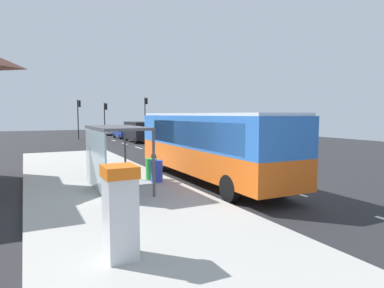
% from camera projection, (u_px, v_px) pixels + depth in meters
% --- Properties ---
extents(ground_plane, '(56.00, 92.00, 0.04)m').
position_uv_depth(ground_plane, '(155.00, 154.00, 27.07)').
color(ground_plane, '#262628').
extents(sidewalk_platform, '(6.20, 30.00, 0.18)m').
position_uv_depth(sidewalk_platform, '(109.00, 190.00, 13.52)').
color(sidewalk_platform, '#ADAAA3').
rests_on(sidewalk_platform, ground).
extents(lane_stripe_seg_1, '(0.16, 2.20, 0.01)m').
position_uv_depth(lane_stripe_seg_1, '(287.00, 191.00, 13.83)').
color(lane_stripe_seg_1, silver).
rests_on(lane_stripe_seg_1, ground).
extents(lane_stripe_seg_2, '(0.16, 2.20, 0.01)m').
position_uv_depth(lane_stripe_seg_2, '(223.00, 172.00, 18.28)').
color(lane_stripe_seg_2, silver).
rests_on(lane_stripe_seg_2, ground).
extents(lane_stripe_seg_3, '(0.16, 2.20, 0.01)m').
position_uv_depth(lane_stripe_seg_3, '(184.00, 161.00, 22.73)').
color(lane_stripe_seg_3, silver).
rests_on(lane_stripe_seg_3, ground).
extents(lane_stripe_seg_4, '(0.16, 2.20, 0.01)m').
position_uv_depth(lane_stripe_seg_4, '(158.00, 153.00, 27.18)').
color(lane_stripe_seg_4, silver).
rests_on(lane_stripe_seg_4, ground).
extents(lane_stripe_seg_5, '(0.16, 2.20, 0.01)m').
position_uv_depth(lane_stripe_seg_5, '(139.00, 148.00, 31.63)').
color(lane_stripe_seg_5, silver).
rests_on(lane_stripe_seg_5, ground).
extents(lane_stripe_seg_6, '(0.16, 2.20, 0.01)m').
position_uv_depth(lane_stripe_seg_6, '(124.00, 144.00, 36.08)').
color(lane_stripe_seg_6, silver).
rests_on(lane_stripe_seg_6, ground).
extents(lane_stripe_seg_7, '(0.16, 2.20, 0.01)m').
position_uv_depth(lane_stripe_seg_7, '(113.00, 140.00, 40.53)').
color(lane_stripe_seg_7, silver).
rests_on(lane_stripe_seg_7, ground).
extents(bus, '(2.59, 11.02, 3.21)m').
position_uv_depth(bus, '(207.00, 142.00, 15.72)').
color(bus, orange).
rests_on(bus, ground).
extents(white_van, '(2.11, 5.24, 2.30)m').
position_uv_depth(white_van, '(138.00, 130.00, 37.93)').
color(white_van, black).
rests_on(white_van, ground).
extents(sedan_near, '(1.86, 4.41, 1.52)m').
position_uv_depth(sedan_near, '(110.00, 130.00, 51.11)').
color(sedan_near, '#B7B7BC').
rests_on(sedan_near, ground).
extents(sedan_far, '(1.84, 4.40, 1.52)m').
position_uv_depth(sedan_far, '(123.00, 132.00, 44.07)').
color(sedan_far, navy).
rests_on(sedan_far, ground).
extents(ticket_machine, '(0.66, 0.76, 1.94)m').
position_uv_depth(ticket_machine, '(120.00, 211.00, 6.88)').
color(ticket_machine, silver).
rests_on(ticket_machine, sidewalk_platform).
extents(recycling_bin_blue, '(0.52, 0.52, 0.95)m').
position_uv_depth(recycling_bin_blue, '(157.00, 171.00, 14.78)').
color(recycling_bin_blue, blue).
rests_on(recycling_bin_blue, sidewalk_platform).
extents(recycling_bin_green, '(0.52, 0.52, 0.95)m').
position_uv_depth(recycling_bin_green, '(151.00, 169.00, 15.41)').
color(recycling_bin_green, green).
rests_on(recycling_bin_green, sidewalk_platform).
extents(traffic_light_near_side, '(0.49, 0.28, 5.43)m').
position_uv_depth(traffic_light_near_side, '(146.00, 111.00, 45.45)').
color(traffic_light_near_side, '#2D2D2D').
rests_on(traffic_light_near_side, ground).
extents(traffic_light_far_side, '(0.49, 0.28, 4.99)m').
position_uv_depth(traffic_light_far_side, '(79.00, 113.00, 42.35)').
color(traffic_light_far_side, '#2D2D2D').
rests_on(traffic_light_far_side, ground).
extents(traffic_light_median, '(0.49, 0.28, 4.68)m').
position_uv_depth(traffic_light_median, '(105.00, 114.00, 44.64)').
color(traffic_light_median, '#2D2D2D').
rests_on(traffic_light_median, ground).
extents(bus_shelter, '(1.80, 4.00, 2.50)m').
position_uv_depth(bus_shelter, '(109.00, 141.00, 13.13)').
color(bus_shelter, '#4C4C51').
rests_on(bus_shelter, sidewalk_platform).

